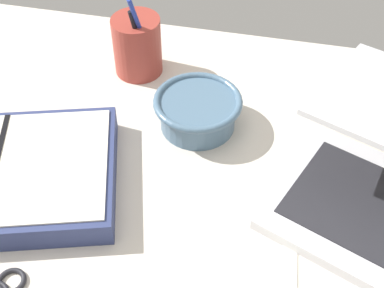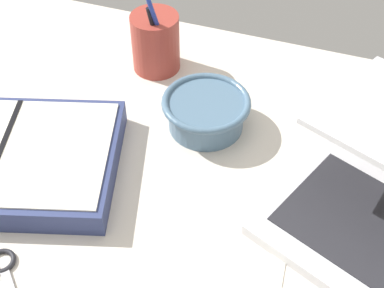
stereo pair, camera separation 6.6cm
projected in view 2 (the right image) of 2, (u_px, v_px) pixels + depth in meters
desk_top at (178, 236)px, 75.94cm from camera, size 140.00×100.00×2.00cm
bowl at (206, 111)px, 88.00cm from camera, size 14.67×14.67×5.81cm
pen_cup at (156, 42)px, 97.66cm from camera, size 8.81×8.81×16.86cm
planner at (5, 159)px, 81.99cm from camera, size 39.74×32.90×4.59cm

